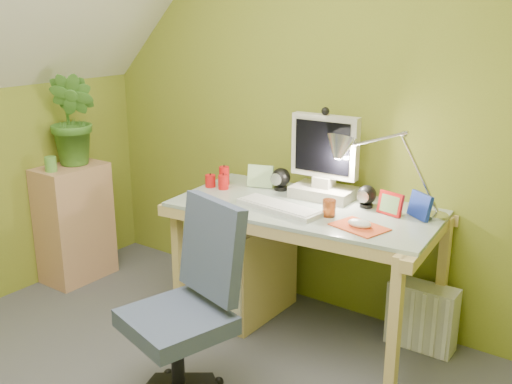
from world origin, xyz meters
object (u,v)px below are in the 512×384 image
Objects in this scene: task_chair at (176,320)px; radiator at (422,316)px; desk at (305,270)px; monitor at (325,147)px; potted_plant at (74,119)px; side_ledge at (75,223)px; desk_lamp at (404,153)px.

task_chair is 1.36m from radiator.
desk is at bearing -160.05° from radiator.
radiator is (0.60, 0.05, -0.85)m from monitor.
desk is at bearing 98.18° from task_chair.
monitor reaches higher than task_chair.
task_chair reaches higher than desk.
side_ledge is at bearing -116.23° from potted_plant.
desk is 0.91m from task_chair.
desk_lamp is 0.81× the size of side_ledge.
radiator is at bearing 11.91° from potted_plant.
desk_lamp is 0.90m from radiator.
task_chair is (-0.11, -0.90, 0.06)m from desk.
task_chair is at bearing -24.53° from potted_plant.
monitor is at bearing 84.40° from desk.
desk reaches higher than radiator.
monitor reaches higher than radiator.
side_ledge is at bearing -168.16° from radiator.
desk_lamp is 2.08m from potted_plant.
monitor is 1.80m from side_ledge.
desk_lamp reaches higher than monitor.
task_chair is (1.50, -0.62, 0.05)m from side_ledge.
task_chair reaches higher than radiator.
potted_plant is 0.69× the size of task_chair.
desk_lamp is (0.45, 0.18, 0.69)m from desk.
desk is 2.23× the size of desk_lamp.
side_ledge reaches higher than desk.
desk_lamp is at bearing 77.88° from task_chair.
side_ledge is at bearing 172.75° from task_chair.
desk_lamp reaches higher than desk.
potted_plant is (-2.04, -0.41, 0.02)m from desk_lamp.
potted_plant is at bearing 63.77° from side_ledge.
potted_plant is at bearing -169.22° from monitor.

